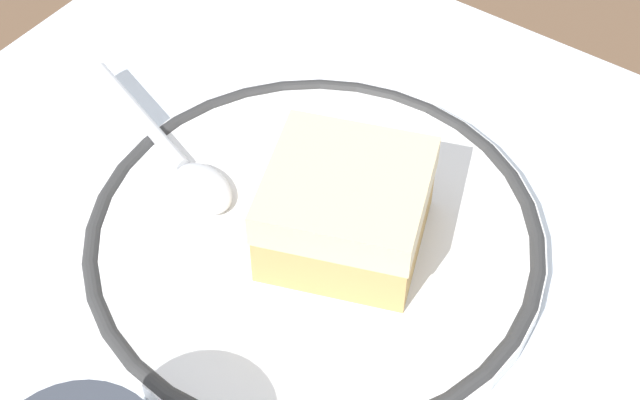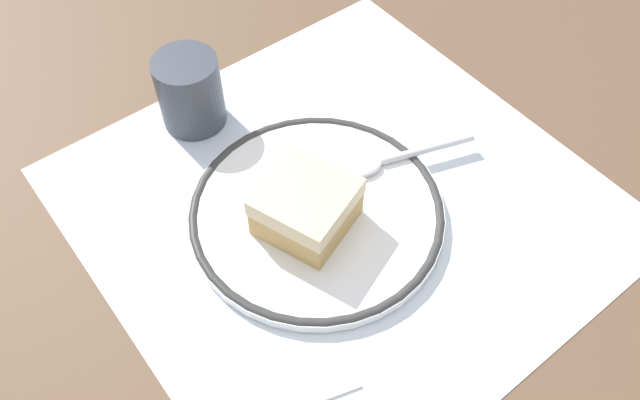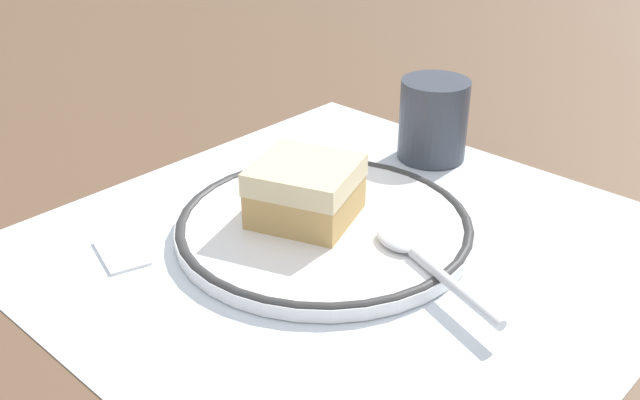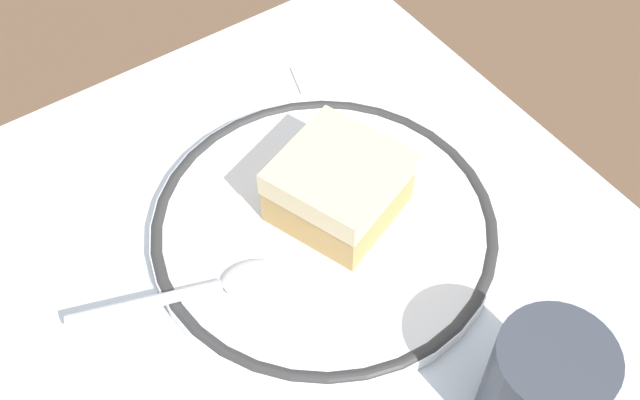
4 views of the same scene
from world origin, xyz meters
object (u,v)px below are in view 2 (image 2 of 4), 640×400
at_px(cake_slice, 306,207).
at_px(sugar_packet, 324,379).
at_px(plate, 320,216).
at_px(spoon, 389,159).
at_px(cup, 191,95).

height_order(cake_slice, sugar_packet, cake_slice).
xyz_separation_m(plate, cake_slice, (-0.01, -0.00, 0.03)).
height_order(spoon, sugar_packet, spoon).
distance_m(spoon, sugar_packet, 0.22).
relative_size(cake_slice, cup, 1.27).
relative_size(plate, cup, 3.06).
distance_m(plate, spoon, 0.09).
bearing_deg(plate, cake_slice, -178.74).
xyz_separation_m(spoon, cup, (-0.11, 0.17, 0.02)).
distance_m(cake_slice, sugar_packet, 0.14).
distance_m(cake_slice, spoon, 0.10).
bearing_deg(sugar_packet, plate, 53.23).
height_order(plate, cake_slice, cake_slice).
relative_size(plate, spoon, 1.73).
distance_m(cake_slice, cup, 0.18).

